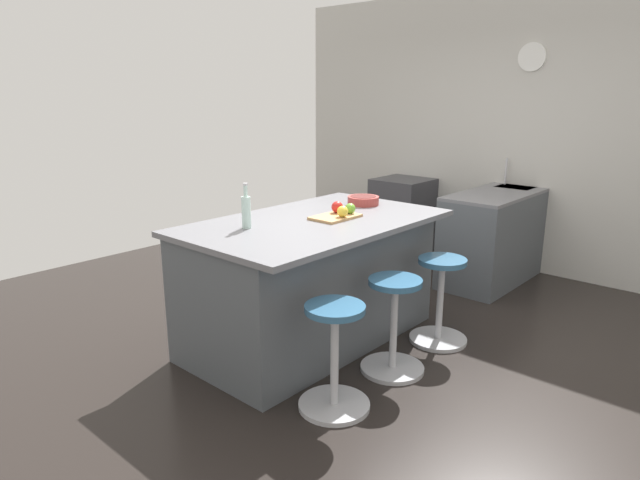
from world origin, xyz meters
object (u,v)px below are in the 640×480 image
stool_middle (394,328)px  fruit_bowl (363,200)px  stool_by_window (440,303)px  water_bottle (246,211)px  apple_yellow (343,211)px  stool_near_camera (334,360)px  apple_red (337,207)px  apple_green (350,208)px  cutting_board (335,217)px  oven_range (402,216)px  kitchen_island (310,280)px

stool_middle → fruit_bowl: fruit_bowl is taller
stool_by_window → water_bottle: size_ratio=2.13×
apple_yellow → fruit_bowl: 0.59m
stool_near_camera → apple_red: (-0.85, -0.70, 0.71)m
stool_by_window → apple_red: bearing=-60.3°
fruit_bowl → apple_yellow: bearing=22.5°
apple_green → water_bottle: 0.82m
stool_by_window → apple_green: bearing=-59.6°
apple_red → water_bottle: (0.72, -0.21, 0.06)m
cutting_board → water_bottle: water_bottle is taller
apple_yellow → oven_range: bearing=-156.6°
stool_near_camera → apple_green: size_ratio=8.44×
apple_red → water_bottle: bearing=-16.0°
oven_range → fruit_bowl: (1.85, 0.81, 0.56)m
kitchen_island → cutting_board: 0.52m
oven_range → stool_near_camera: 3.54m
stool_middle → apple_red: 1.02m
stool_near_camera → fruit_bowl: size_ratio=2.57×
stool_by_window → stool_near_camera: size_ratio=1.00×
fruit_bowl → apple_green: bearing=25.1°
cutting_board → stool_near_camera: bearing=40.1°
fruit_bowl → kitchen_island: bearing=2.5°
oven_range → apple_green: 2.54m
water_bottle → oven_range: bearing=-166.9°
stool_by_window → fruit_bowl: 1.05m
stool_middle → apple_red: bearing=-108.0°
oven_range → apple_yellow: bearing=23.4°
cutting_board → apple_yellow: apple_yellow is taller
stool_middle → water_bottle: water_bottle is taller
stool_middle → apple_yellow: 0.92m
apple_red → fruit_bowl: size_ratio=0.34×
cutting_board → water_bottle: 0.70m
apple_green → oven_range: bearing=-156.1°
stool_middle → apple_red: size_ratio=7.51×
kitchen_island → stool_by_window: (-0.62, 0.77, -0.17)m
oven_range → water_bottle: (3.03, 0.70, 0.64)m
stool_middle → apple_green: 0.97m
stool_near_camera → apple_red: size_ratio=7.51×
stool_near_camera → water_bottle: bearing=-97.9°
apple_red → oven_range: bearing=-158.4°
stool_middle → stool_near_camera: bearing=0.0°
oven_range → apple_green: (2.26, 1.00, 0.58)m
kitchen_island → water_bottle: (0.50, -0.14, 0.60)m
stool_middle → apple_green: (-0.27, -0.60, 0.70)m
stool_by_window → cutting_board: (0.48, -0.64, 0.65)m
apple_red → fruit_bowl: 0.47m
stool_middle → fruit_bowl: size_ratio=2.57×
apple_yellow → stool_near_camera: bearing=36.9°
stool_by_window → cutting_board: size_ratio=1.85×
oven_range → cutting_board: cutting_board is taller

